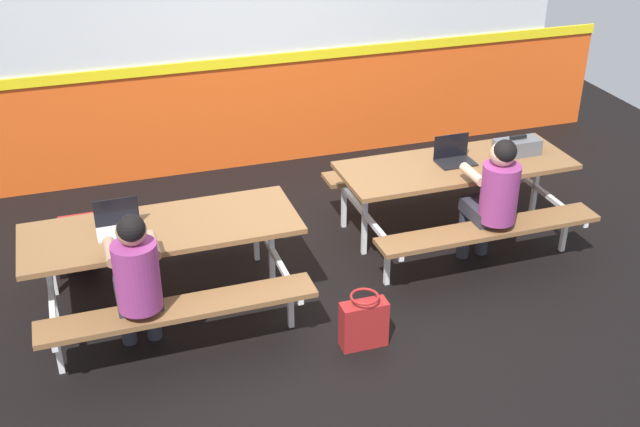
{
  "coord_description": "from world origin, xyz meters",
  "views": [
    {
      "loc": [
        -1.73,
        -5.31,
        3.58
      ],
      "look_at": [
        0.0,
        0.05,
        0.55
      ],
      "focal_mm": 44.61,
      "sensor_mm": 36.0,
      "label": 1
    }
  ],
  "objects_px": {
    "student_nearer": "(136,275)",
    "backpack_dark": "(80,242)",
    "laptop_silver": "(119,225)",
    "student_further": "(494,194)",
    "picnic_table_left": "(163,246)",
    "toolbox_grey": "(517,147)",
    "tote_bag_bright": "(364,323)",
    "laptop_dark": "(454,157)",
    "picnic_table_right": "(455,180)"
  },
  "relations": [
    {
      "from": "picnic_table_left",
      "to": "student_further",
      "type": "bearing_deg",
      "value": -4.74
    },
    {
      "from": "tote_bag_bright",
      "to": "laptop_silver",
      "type": "bearing_deg",
      "value": 150.08
    },
    {
      "from": "student_nearer",
      "to": "toolbox_grey",
      "type": "distance_m",
      "value": 3.51
    },
    {
      "from": "picnic_table_left",
      "to": "tote_bag_bright",
      "type": "relative_size",
      "value": 4.72
    },
    {
      "from": "picnic_table_right",
      "to": "laptop_silver",
      "type": "relative_size",
      "value": 6.29
    },
    {
      "from": "toolbox_grey",
      "to": "backpack_dark",
      "type": "relative_size",
      "value": 0.91
    },
    {
      "from": "tote_bag_bright",
      "to": "student_further",
      "type": "bearing_deg",
      "value": 25.89
    },
    {
      "from": "student_further",
      "to": "toolbox_grey",
      "type": "xyz_separation_m",
      "value": [
        0.52,
        0.56,
        0.1
      ]
    },
    {
      "from": "student_further",
      "to": "picnic_table_left",
      "type": "bearing_deg",
      "value": 175.26
    },
    {
      "from": "student_further",
      "to": "laptop_silver",
      "type": "relative_size",
      "value": 3.74
    },
    {
      "from": "backpack_dark",
      "to": "laptop_silver",
      "type": "bearing_deg",
      "value": -70.68
    },
    {
      "from": "picnic_table_left",
      "to": "picnic_table_right",
      "type": "relative_size",
      "value": 1.0
    },
    {
      "from": "picnic_table_right",
      "to": "laptop_dark",
      "type": "distance_m",
      "value": 0.21
    },
    {
      "from": "picnic_table_left",
      "to": "backpack_dark",
      "type": "xyz_separation_m",
      "value": [
        -0.6,
        0.9,
        -0.36
      ]
    },
    {
      "from": "student_nearer",
      "to": "student_further",
      "type": "relative_size",
      "value": 1.0
    },
    {
      "from": "picnic_table_left",
      "to": "laptop_dark",
      "type": "height_order",
      "value": "laptop_dark"
    },
    {
      "from": "laptop_dark",
      "to": "toolbox_grey",
      "type": "distance_m",
      "value": 0.59
    },
    {
      "from": "toolbox_grey",
      "to": "tote_bag_bright",
      "type": "distance_m",
      "value": 2.31
    },
    {
      "from": "toolbox_grey",
      "to": "laptop_silver",
      "type": "bearing_deg",
      "value": -174.81
    },
    {
      "from": "student_further",
      "to": "laptop_dark",
      "type": "bearing_deg",
      "value": 96.28
    },
    {
      "from": "picnic_table_left",
      "to": "laptop_silver",
      "type": "bearing_deg",
      "value": 173.52
    },
    {
      "from": "laptop_dark",
      "to": "backpack_dark",
      "type": "bearing_deg",
      "value": 170.63
    },
    {
      "from": "laptop_dark",
      "to": "tote_bag_bright",
      "type": "height_order",
      "value": "laptop_dark"
    },
    {
      "from": "picnic_table_right",
      "to": "backpack_dark",
      "type": "bearing_deg",
      "value": 169.99
    },
    {
      "from": "picnic_table_left",
      "to": "toolbox_grey",
      "type": "relative_size",
      "value": 5.07
    },
    {
      "from": "picnic_table_left",
      "to": "student_nearer",
      "type": "relative_size",
      "value": 1.68
    },
    {
      "from": "student_further",
      "to": "tote_bag_bright",
      "type": "relative_size",
      "value": 2.81
    },
    {
      "from": "laptop_silver",
      "to": "student_further",
      "type": "bearing_deg",
      "value": -4.92
    },
    {
      "from": "picnic_table_left",
      "to": "toolbox_grey",
      "type": "height_order",
      "value": "toolbox_grey"
    },
    {
      "from": "toolbox_grey",
      "to": "tote_bag_bright",
      "type": "height_order",
      "value": "toolbox_grey"
    },
    {
      "from": "picnic_table_right",
      "to": "toolbox_grey",
      "type": "height_order",
      "value": "toolbox_grey"
    },
    {
      "from": "student_further",
      "to": "laptop_dark",
      "type": "distance_m",
      "value": 0.6
    },
    {
      "from": "picnic_table_left",
      "to": "laptop_dark",
      "type": "xyz_separation_m",
      "value": [
        2.55,
        0.38,
        0.21
      ]
    },
    {
      "from": "picnic_table_left",
      "to": "laptop_dark",
      "type": "relative_size",
      "value": 6.29
    },
    {
      "from": "picnic_table_right",
      "to": "student_further",
      "type": "bearing_deg",
      "value": -83.88
    },
    {
      "from": "tote_bag_bright",
      "to": "laptop_dark",
      "type": "bearing_deg",
      "value": 44.23
    },
    {
      "from": "picnic_table_right",
      "to": "laptop_dark",
      "type": "bearing_deg",
      "value": 98.61
    },
    {
      "from": "laptop_dark",
      "to": "laptop_silver",
      "type": "bearing_deg",
      "value": -173.15
    },
    {
      "from": "picnic_table_right",
      "to": "student_further",
      "type": "xyz_separation_m",
      "value": [
        0.06,
        -0.56,
        0.13
      ]
    },
    {
      "from": "picnic_table_left",
      "to": "toolbox_grey",
      "type": "bearing_deg",
      "value": 6.28
    },
    {
      "from": "picnic_table_right",
      "to": "laptop_dark",
      "type": "xyz_separation_m",
      "value": [
        -0.01,
        0.04,
        0.21
      ]
    },
    {
      "from": "tote_bag_bright",
      "to": "picnic_table_left",
      "type": "bearing_deg",
      "value": 145.66
    },
    {
      "from": "laptop_silver",
      "to": "toolbox_grey",
      "type": "height_order",
      "value": "laptop_silver"
    },
    {
      "from": "student_nearer",
      "to": "backpack_dark",
      "type": "distance_m",
      "value": 1.58
    },
    {
      "from": "picnic_table_left",
      "to": "laptop_silver",
      "type": "height_order",
      "value": "laptop_silver"
    },
    {
      "from": "student_further",
      "to": "backpack_dark",
      "type": "xyz_separation_m",
      "value": [
        -3.22,
        1.11,
        -0.49
      ]
    },
    {
      "from": "laptop_dark",
      "to": "tote_bag_bright",
      "type": "distance_m",
      "value": 1.88
    },
    {
      "from": "student_nearer",
      "to": "backpack_dark",
      "type": "relative_size",
      "value": 2.74
    },
    {
      "from": "picnic_table_left",
      "to": "backpack_dark",
      "type": "height_order",
      "value": "picnic_table_left"
    },
    {
      "from": "picnic_table_left",
      "to": "tote_bag_bright",
      "type": "distance_m",
      "value": 1.59
    }
  ]
}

